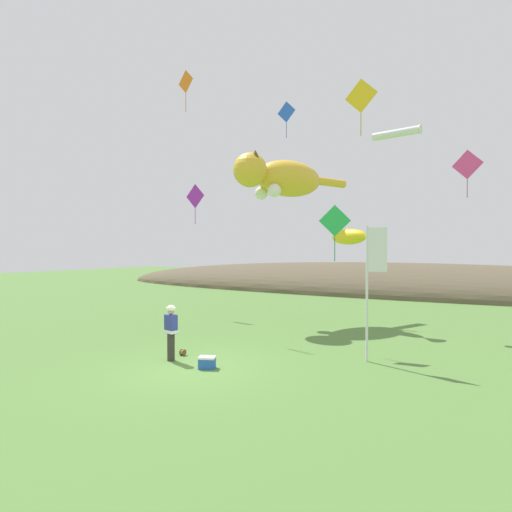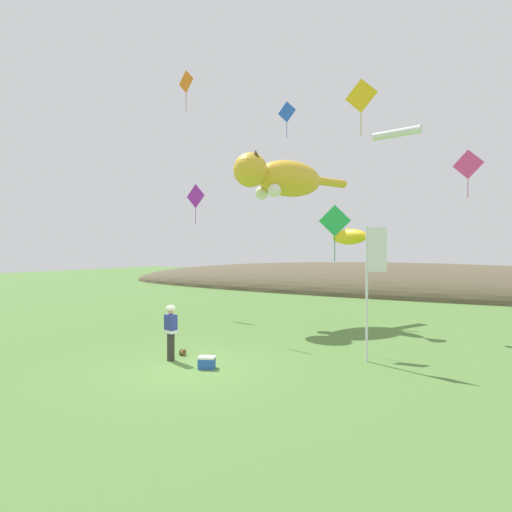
{
  "view_description": "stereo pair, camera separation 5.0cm",
  "coord_description": "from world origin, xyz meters",
  "px_view_note": "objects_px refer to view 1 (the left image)",
  "views": [
    {
      "loc": [
        7.54,
        -9.42,
        3.52
      ],
      "look_at": [
        0.0,
        4.0,
        3.35
      ],
      "focal_mm": 28.0,
      "sensor_mm": 36.0,
      "label": 1
    },
    {
      "loc": [
        7.58,
        -9.4,
        3.52
      ],
      "look_at": [
        0.0,
        4.0,
        3.35
      ],
      "focal_mm": 28.0,
      "sensor_mm": 36.0,
      "label": 2
    }
  ],
  "objects_px": {
    "festival_attendant": "(171,331)",
    "kite_diamond_orange": "(186,82)",
    "picnic_cooler": "(207,362)",
    "festival_banner_pole": "(372,273)",
    "kite_diamond_violet": "(195,196)",
    "kite_diamond_gold": "(361,96)",
    "kite_spool": "(183,352)",
    "kite_diamond_blue": "(286,112)",
    "kite_diamond_green": "(335,221)",
    "kite_fish_windsock": "(354,236)",
    "kite_giant_cat": "(281,178)",
    "kite_tube_streamer": "(397,133)",
    "kite_diamond_pink": "(467,165)"
  },
  "relations": [
    {
      "from": "kite_spool",
      "to": "kite_diamond_green",
      "type": "relative_size",
      "value": 0.1
    },
    {
      "from": "kite_giant_cat",
      "to": "kite_tube_streamer",
      "type": "xyz_separation_m",
      "value": [
        5.51,
        0.77,
        1.67
      ]
    },
    {
      "from": "kite_fish_windsock",
      "to": "kite_diamond_gold",
      "type": "xyz_separation_m",
      "value": [
        1.11,
        -3.02,
        5.37
      ]
    },
    {
      "from": "picnic_cooler",
      "to": "kite_diamond_orange",
      "type": "xyz_separation_m",
      "value": [
        -5.44,
        5.68,
        11.62
      ]
    },
    {
      "from": "kite_diamond_orange",
      "to": "kite_diamond_gold",
      "type": "height_order",
      "value": "kite_diamond_orange"
    },
    {
      "from": "festival_attendant",
      "to": "picnic_cooler",
      "type": "height_order",
      "value": "festival_attendant"
    },
    {
      "from": "picnic_cooler",
      "to": "kite_fish_windsock",
      "type": "distance_m",
      "value": 10.07
    },
    {
      "from": "kite_diamond_green",
      "to": "kite_diamond_gold",
      "type": "distance_m",
      "value": 5.26
    },
    {
      "from": "kite_giant_cat",
      "to": "kite_fish_windsock",
      "type": "relative_size",
      "value": 2.32
    },
    {
      "from": "kite_diamond_blue",
      "to": "festival_attendant",
      "type": "bearing_deg",
      "value": -84.07
    },
    {
      "from": "festival_banner_pole",
      "to": "kite_diamond_violet",
      "type": "height_order",
      "value": "kite_diamond_violet"
    },
    {
      "from": "kite_giant_cat",
      "to": "kite_diamond_orange",
      "type": "relative_size",
      "value": 3.24
    },
    {
      "from": "kite_tube_streamer",
      "to": "kite_diamond_violet",
      "type": "xyz_separation_m",
      "value": [
        -10.73,
        -1.1,
        -2.3
      ]
    },
    {
      "from": "picnic_cooler",
      "to": "kite_diamond_green",
      "type": "bearing_deg",
      "value": 60.23
    },
    {
      "from": "festival_attendant",
      "to": "kite_fish_windsock",
      "type": "bearing_deg",
      "value": 68.62
    },
    {
      "from": "festival_banner_pole",
      "to": "kite_giant_cat",
      "type": "height_order",
      "value": "kite_giant_cat"
    },
    {
      "from": "festival_attendant",
      "to": "kite_diamond_orange",
      "type": "bearing_deg",
      "value": 125.15
    },
    {
      "from": "festival_banner_pole",
      "to": "festival_attendant",
      "type": "bearing_deg",
      "value": -152.25
    },
    {
      "from": "kite_diamond_orange",
      "to": "kite_diamond_blue",
      "type": "bearing_deg",
      "value": 64.7
    },
    {
      "from": "kite_diamond_gold",
      "to": "picnic_cooler",
      "type": "bearing_deg",
      "value": -116.95
    },
    {
      "from": "picnic_cooler",
      "to": "kite_diamond_gold",
      "type": "height_order",
      "value": "kite_diamond_gold"
    },
    {
      "from": "kite_diamond_pink",
      "to": "kite_diamond_green",
      "type": "xyz_separation_m",
      "value": [
        -4.07,
        -8.07,
        -3.15
      ]
    },
    {
      "from": "kite_giant_cat",
      "to": "kite_tube_streamer",
      "type": "distance_m",
      "value": 5.81
    },
    {
      "from": "picnic_cooler",
      "to": "kite_fish_windsock",
      "type": "relative_size",
      "value": 0.2
    },
    {
      "from": "kite_diamond_violet",
      "to": "kite_diamond_green",
      "type": "bearing_deg",
      "value": -22.45
    },
    {
      "from": "kite_tube_streamer",
      "to": "kite_spool",
      "type": "bearing_deg",
      "value": -122.26
    },
    {
      "from": "kite_spool",
      "to": "kite_giant_cat",
      "type": "relative_size",
      "value": 0.03
    },
    {
      "from": "kite_spool",
      "to": "kite_giant_cat",
      "type": "xyz_separation_m",
      "value": [
        -0.09,
        7.82,
        7.16
      ]
    },
    {
      "from": "picnic_cooler",
      "to": "kite_tube_streamer",
      "type": "bearing_deg",
      "value": 67.97
    },
    {
      "from": "kite_diamond_green",
      "to": "kite_spool",
      "type": "bearing_deg",
      "value": -139.07
    },
    {
      "from": "picnic_cooler",
      "to": "festival_banner_pole",
      "type": "height_order",
      "value": "festival_banner_pole"
    },
    {
      "from": "kite_tube_streamer",
      "to": "festival_attendant",
      "type": "bearing_deg",
      "value": -119.97
    },
    {
      "from": "kite_spool",
      "to": "kite_diamond_blue",
      "type": "height_order",
      "value": "kite_diamond_blue"
    },
    {
      "from": "kite_giant_cat",
      "to": "kite_diamond_violet",
      "type": "xyz_separation_m",
      "value": [
        -5.22,
        -0.33,
        -0.62
      ]
    },
    {
      "from": "kite_spool",
      "to": "kite_diamond_violet",
      "type": "xyz_separation_m",
      "value": [
        -5.3,
        7.48,
        6.53
      ]
    },
    {
      "from": "kite_diamond_gold",
      "to": "kite_spool",
      "type": "bearing_deg",
      "value": -132.02
    },
    {
      "from": "picnic_cooler",
      "to": "kite_giant_cat",
      "type": "height_order",
      "value": "kite_giant_cat"
    },
    {
      "from": "picnic_cooler",
      "to": "kite_diamond_blue",
      "type": "height_order",
      "value": "kite_diamond_blue"
    },
    {
      "from": "picnic_cooler",
      "to": "festival_attendant",
      "type": "bearing_deg",
      "value": 174.78
    },
    {
      "from": "kite_spool",
      "to": "kite_diamond_blue",
      "type": "xyz_separation_m",
      "value": [
        -1.1,
        10.63,
        11.51
      ]
    },
    {
      "from": "festival_banner_pole",
      "to": "kite_diamond_blue",
      "type": "xyz_separation_m",
      "value": [
        -6.86,
        8.31,
        8.78
      ]
    },
    {
      "from": "festival_banner_pole",
      "to": "kite_diamond_orange",
      "type": "bearing_deg",
      "value": 165.14
    },
    {
      "from": "kite_diamond_blue",
      "to": "festival_banner_pole",
      "type": "bearing_deg",
      "value": -50.45
    },
    {
      "from": "kite_giant_cat",
      "to": "kite_diamond_blue",
      "type": "distance_m",
      "value": 5.28
    },
    {
      "from": "kite_diamond_gold",
      "to": "festival_attendant",
      "type": "bearing_deg",
      "value": -128.07
    },
    {
      "from": "kite_diamond_pink",
      "to": "kite_diamond_violet",
      "type": "bearing_deg",
      "value": -162.86
    },
    {
      "from": "kite_tube_streamer",
      "to": "kite_diamond_violet",
      "type": "height_order",
      "value": "kite_tube_streamer"
    },
    {
      "from": "kite_fish_windsock",
      "to": "festival_attendant",
      "type": "bearing_deg",
      "value": -111.38
    },
    {
      "from": "kite_fish_windsock",
      "to": "kite_diamond_blue",
      "type": "height_order",
      "value": "kite_diamond_blue"
    },
    {
      "from": "kite_diamond_green",
      "to": "picnic_cooler",
      "type": "bearing_deg",
      "value": -119.77
    }
  ]
}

